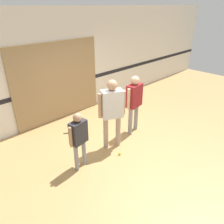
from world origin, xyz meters
name	(u,v)px	position (x,y,z in m)	size (l,w,h in m)	color
ground_plane	(117,143)	(0.00, 0.00, 0.00)	(16.00, 16.00, 0.00)	tan
wall_back	(61,66)	(0.00, 2.29, 1.60)	(16.00, 0.07, 3.20)	silver
wall_panel	(58,82)	(-0.19, 2.23, 1.17)	(2.81, 0.05, 2.33)	#9E7F56
person_instructor	(112,107)	(-0.16, 0.00, 1.08)	(0.61, 0.45, 1.75)	tan
person_student_left	(79,135)	(-1.19, -0.06, 0.81)	(0.49, 0.26, 1.31)	gray
person_student_right	(134,98)	(0.77, 0.12, 0.99)	(0.61, 0.31, 1.61)	gray
racket_spare_on_floor	(75,132)	(-0.44, 1.19, 0.01)	(0.51, 0.40, 0.03)	blue
tennis_ball_near_instructor	(120,153)	(-0.28, -0.38, 0.03)	(0.07, 0.07, 0.07)	#CCE038
tennis_ball_by_spare_racket	(75,134)	(-0.52, 1.10, 0.03)	(0.07, 0.07, 0.07)	#CCE038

